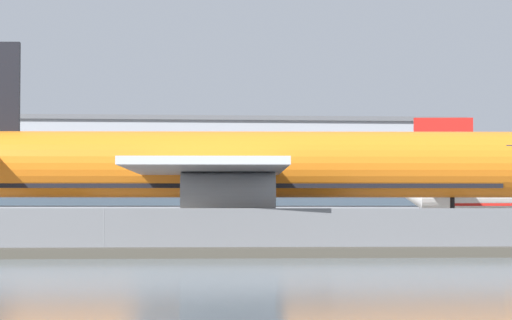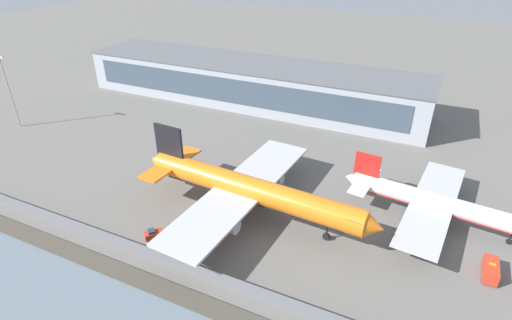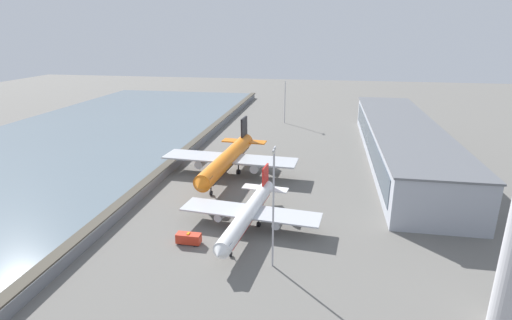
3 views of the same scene
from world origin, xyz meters
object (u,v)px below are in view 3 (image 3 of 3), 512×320
(cargo_jet_orange, at_px, (228,159))
(passenger_jet_white_red, at_px, (249,213))
(ops_van, at_px, (189,238))
(baggage_tug, at_px, (198,159))
(apron_light_mast_apron_west, at_px, (285,100))
(apron_light_mast_apron_east, at_px, (273,203))

(cargo_jet_orange, distance_m, passenger_jet_white_red, 35.52)
(ops_van, bearing_deg, passenger_jet_white_red, 128.24)
(passenger_jet_white_red, relative_size, baggage_tug, 10.86)
(passenger_jet_white_red, distance_m, apron_light_mast_apron_west, 110.49)
(apron_light_mast_apron_east, bearing_deg, passenger_jet_white_red, -152.48)
(cargo_jet_orange, relative_size, apron_light_mast_apron_east, 2.08)
(baggage_tug, distance_m, apron_light_mast_apron_east, 69.38)
(apron_light_mast_apron_west, bearing_deg, ops_van, -3.64)
(passenger_jet_white_red, relative_size, ops_van, 7.19)
(apron_light_mast_apron_east, bearing_deg, baggage_tug, -150.28)
(passenger_jet_white_red, distance_m, baggage_tug, 52.56)
(cargo_jet_orange, bearing_deg, ops_van, 2.27)
(apron_light_mast_apron_west, xyz_separation_m, apron_light_mast_apron_east, (124.21, 10.92, 1.74))
(apron_light_mast_apron_west, bearing_deg, cargo_jet_orange, -6.83)
(baggage_tug, distance_m, ops_van, 56.21)
(passenger_jet_white_red, relative_size, apron_light_mast_apron_west, 1.85)
(apron_light_mast_apron_east, bearing_deg, apron_light_mast_apron_west, -174.98)
(ops_van, bearing_deg, cargo_jet_orange, -177.73)
(passenger_jet_white_red, height_order, baggage_tug, passenger_jet_white_red)
(ops_van, xyz_separation_m, apron_light_mast_apron_east, (5.22, 18.49, 11.89))
(passenger_jet_white_red, bearing_deg, cargo_jet_orange, -158.78)
(passenger_jet_white_red, xyz_separation_m, apron_light_mast_apron_west, (-110.18, -3.61, 7.42))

